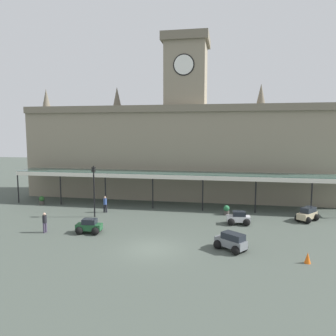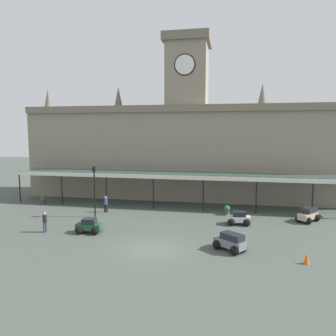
{
  "view_description": "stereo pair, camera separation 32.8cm",
  "coord_description": "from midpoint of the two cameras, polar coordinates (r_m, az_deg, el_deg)",
  "views": [
    {
      "loc": [
        5.03,
        -21.48,
        8.32
      ],
      "look_at": [
        0.0,
        6.22,
        5.07
      ],
      "focal_mm": 34.57,
      "sensor_mm": 36.0,
      "label": 1
    },
    {
      "loc": [
        5.35,
        -21.42,
        8.32
      ],
      "look_at": [
        0.0,
        6.22,
        5.07
      ],
      "focal_mm": 34.57,
      "sensor_mm": 36.0,
      "label": 2
    }
  ],
  "objects": [
    {
      "name": "ground_plane",
      "position": [
        23.59,
        -3.19,
        -14.08
      ],
      "size": [
        140.0,
        140.0,
        0.0
      ],
      "primitive_type": "plane",
      "color": "#464F47"
    },
    {
      "name": "station_building",
      "position": [
        40.56,
        2.93,
        3.73
      ],
      "size": [
        39.57,
        6.94,
        19.64
      ],
      "color": "gray",
      "rests_on": "ground"
    },
    {
      "name": "entrance_canopy",
      "position": [
        35.19,
        1.72,
        -1.12
      ],
      "size": [
        37.54,
        3.26,
        3.75
      ],
      "color": "#38564C",
      "rests_on": "ground"
    },
    {
      "name": "car_grey_estate",
      "position": [
        23.53,
        10.68,
        -12.78
      ],
      "size": [
        2.42,
        2.3,
        1.27
      ],
      "color": "slate",
      "rests_on": "ground"
    },
    {
      "name": "car_green_sedan",
      "position": [
        27.61,
        -14.06,
        -10.07
      ],
      "size": [
        2.11,
        1.62,
        1.19
      ],
      "color": "#1E512D",
      "rests_on": "ground"
    },
    {
      "name": "car_white_sedan",
      "position": [
        29.83,
        12.0,
        -8.75
      ],
      "size": [
        2.11,
        1.62,
        1.19
      ],
      "color": "silver",
      "rests_on": "ground"
    },
    {
      "name": "car_beige_estate",
      "position": [
        32.77,
        23.08,
        -7.64
      ],
      "size": [
        2.32,
        2.41,
        1.27
      ],
      "color": "tan",
      "rests_on": "ground"
    },
    {
      "name": "pedestrian_near_entrance",
      "position": [
        28.71,
        -21.22,
        -8.83
      ],
      "size": [
        0.34,
        0.39,
        1.67
      ],
      "color": "#3F384C",
      "rests_on": "ground"
    },
    {
      "name": "pedestrian_beside_cars",
      "position": [
        33.86,
        -11.3,
        -6.19
      ],
      "size": [
        0.39,
        0.34,
        1.67
      ],
      "color": "black",
      "rests_on": "ground"
    },
    {
      "name": "victorian_lamppost",
      "position": [
        31.89,
        -13.22,
        -3.01
      ],
      "size": [
        0.3,
        0.3,
        5.0
      ],
      "color": "black",
      "rests_on": "ground"
    },
    {
      "name": "traffic_cone",
      "position": [
        22.84,
        23.02,
        -14.38
      ],
      "size": [
        0.4,
        0.4,
        0.7
      ],
      "primitive_type": "cone",
      "color": "orange",
      "rests_on": "ground"
    },
    {
      "name": "planter_near_kerb",
      "position": [
        39.56,
        -21.6,
        -5.3
      ],
      "size": [
        0.6,
        0.6,
        0.96
      ],
      "color": "#47423D",
      "rests_on": "ground"
    },
    {
      "name": "planter_by_canopy",
      "position": [
        32.89,
        9.99,
        -7.29
      ],
      "size": [
        0.6,
        0.6,
        0.96
      ],
      "color": "#47423D",
      "rests_on": "ground"
    }
  ]
}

